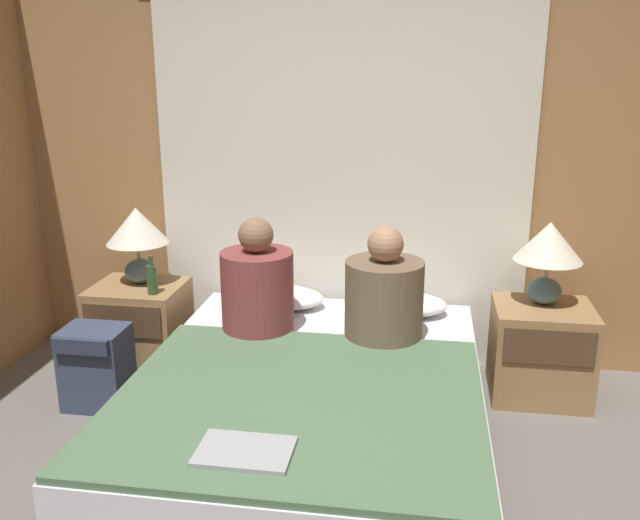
{
  "coord_description": "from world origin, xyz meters",
  "views": [
    {
      "loc": [
        0.49,
        -1.85,
        1.78
      ],
      "look_at": [
        0.0,
        1.27,
        0.85
      ],
      "focal_mm": 38.0,
      "sensor_mm": 36.0,
      "label": 1
    }
  ],
  "objects_px": {
    "bed": "(310,411)",
    "lamp_right": "(548,249)",
    "pillow_right": "(395,303)",
    "person_right_in_bed": "(384,296)",
    "backpack_on_floor": "(96,363)",
    "beer_bottle_on_left_stand": "(152,279)",
    "person_left_in_bed": "(257,288)",
    "lamp_left": "(137,232)",
    "nightstand_left": "(140,326)",
    "pillow_left": "(274,297)",
    "laptop_on_bed": "(245,451)",
    "nightstand_right": "(540,351)"
  },
  "relations": [
    {
      "from": "lamp_left",
      "to": "backpack_on_floor",
      "type": "distance_m",
      "value": 0.8
    },
    {
      "from": "person_left_in_bed",
      "to": "backpack_on_floor",
      "type": "relative_size",
      "value": 1.42
    },
    {
      "from": "lamp_right",
      "to": "pillow_left",
      "type": "bearing_deg",
      "value": 178.79
    },
    {
      "from": "nightstand_right",
      "to": "person_left_in_bed",
      "type": "distance_m",
      "value": 1.58
    },
    {
      "from": "bed",
      "to": "beer_bottle_on_left_stand",
      "type": "xyz_separation_m",
      "value": [
        -1.0,
        0.61,
        0.41
      ]
    },
    {
      "from": "person_right_in_bed",
      "to": "beer_bottle_on_left_stand",
      "type": "xyz_separation_m",
      "value": [
        -1.31,
        0.17,
        -0.03
      ]
    },
    {
      "from": "bed",
      "to": "person_left_in_bed",
      "type": "bearing_deg",
      "value": 128.82
    },
    {
      "from": "lamp_left",
      "to": "backpack_on_floor",
      "type": "height_order",
      "value": "lamp_left"
    },
    {
      "from": "beer_bottle_on_left_stand",
      "to": "laptop_on_bed",
      "type": "xyz_separation_m",
      "value": [
        0.89,
        -1.36,
        -0.17
      ]
    },
    {
      "from": "nightstand_left",
      "to": "lamp_right",
      "type": "height_order",
      "value": "lamp_right"
    },
    {
      "from": "person_left_in_bed",
      "to": "person_right_in_bed",
      "type": "xyz_separation_m",
      "value": [
        0.66,
        0.0,
        -0.01
      ]
    },
    {
      "from": "pillow_left",
      "to": "person_right_in_bed",
      "type": "xyz_separation_m",
      "value": [
        0.66,
        -0.39,
        0.17
      ]
    },
    {
      "from": "person_right_in_bed",
      "to": "lamp_left",
      "type": "bearing_deg",
      "value": 166.34
    },
    {
      "from": "pillow_right",
      "to": "backpack_on_floor",
      "type": "bearing_deg",
      "value": -159.34
    },
    {
      "from": "bed",
      "to": "lamp_right",
      "type": "xyz_separation_m",
      "value": [
        1.15,
        0.79,
        0.63
      ]
    },
    {
      "from": "nightstand_left",
      "to": "lamp_left",
      "type": "xyz_separation_m",
      "value": [
        0.0,
        0.06,
        0.56
      ]
    },
    {
      "from": "nightstand_right",
      "to": "person_right_in_bed",
      "type": "xyz_separation_m",
      "value": [
        -0.84,
        -0.29,
        0.37
      ]
    },
    {
      "from": "beer_bottle_on_left_stand",
      "to": "backpack_on_floor",
      "type": "distance_m",
      "value": 0.55
    },
    {
      "from": "pillow_right",
      "to": "person_left_in_bed",
      "type": "relative_size",
      "value": 0.94
    },
    {
      "from": "pillow_left",
      "to": "person_left_in_bed",
      "type": "bearing_deg",
      "value": -89.87
    },
    {
      "from": "lamp_right",
      "to": "beer_bottle_on_left_stand",
      "type": "relative_size",
      "value": 2.01
    },
    {
      "from": "beer_bottle_on_left_stand",
      "to": "lamp_left",
      "type": "bearing_deg",
      "value": 129.48
    },
    {
      "from": "pillow_left",
      "to": "person_left_in_bed",
      "type": "height_order",
      "value": "person_left_in_bed"
    },
    {
      "from": "person_left_in_bed",
      "to": "laptop_on_bed",
      "type": "height_order",
      "value": "person_left_in_bed"
    },
    {
      "from": "pillow_left",
      "to": "backpack_on_floor",
      "type": "relative_size",
      "value": 1.33
    },
    {
      "from": "person_left_in_bed",
      "to": "beer_bottle_on_left_stand",
      "type": "relative_size",
      "value": 2.77
    },
    {
      "from": "lamp_left",
      "to": "person_left_in_bed",
      "type": "distance_m",
      "value": 0.89
    },
    {
      "from": "pillow_left",
      "to": "laptop_on_bed",
      "type": "relative_size",
      "value": 1.7
    },
    {
      "from": "nightstand_left",
      "to": "pillow_left",
      "type": "xyz_separation_m",
      "value": [
        0.8,
        0.09,
        0.2
      ]
    },
    {
      "from": "beer_bottle_on_left_stand",
      "to": "person_left_in_bed",
      "type": "bearing_deg",
      "value": -14.99
    },
    {
      "from": "lamp_left",
      "to": "nightstand_left",
      "type": "bearing_deg",
      "value": -90.0
    },
    {
      "from": "bed",
      "to": "lamp_left",
      "type": "xyz_separation_m",
      "value": [
        -1.15,
        0.79,
        0.63
      ]
    },
    {
      "from": "bed",
      "to": "person_left_in_bed",
      "type": "distance_m",
      "value": 0.72
    },
    {
      "from": "lamp_left",
      "to": "beer_bottle_on_left_stand",
      "type": "bearing_deg",
      "value": -50.52
    },
    {
      "from": "nightstand_left",
      "to": "beer_bottle_on_left_stand",
      "type": "relative_size",
      "value": 2.31
    },
    {
      "from": "bed",
      "to": "lamp_left",
      "type": "relative_size",
      "value": 4.55
    },
    {
      "from": "nightstand_right",
      "to": "person_right_in_bed",
      "type": "distance_m",
      "value": 0.97
    },
    {
      "from": "bed",
      "to": "lamp_right",
      "type": "distance_m",
      "value": 1.53
    },
    {
      "from": "nightstand_left",
      "to": "pillow_right",
      "type": "height_order",
      "value": "pillow_right"
    },
    {
      "from": "lamp_left",
      "to": "person_right_in_bed",
      "type": "bearing_deg",
      "value": -13.66
    },
    {
      "from": "pillow_right",
      "to": "bed",
      "type": "bearing_deg",
      "value": -113.16
    },
    {
      "from": "nightstand_left",
      "to": "lamp_left",
      "type": "height_order",
      "value": "lamp_left"
    },
    {
      "from": "pillow_right",
      "to": "lamp_right",
      "type": "bearing_deg",
      "value": -2.27
    },
    {
      "from": "pillow_right",
      "to": "backpack_on_floor",
      "type": "relative_size",
      "value": 1.33
    },
    {
      "from": "nightstand_left",
      "to": "lamp_right",
      "type": "relative_size",
      "value": 1.14
    },
    {
      "from": "backpack_on_floor",
      "to": "beer_bottle_on_left_stand",
      "type": "bearing_deg",
      "value": 63.19
    },
    {
      "from": "bed",
      "to": "beer_bottle_on_left_stand",
      "type": "height_order",
      "value": "beer_bottle_on_left_stand"
    },
    {
      "from": "lamp_right",
      "to": "person_right_in_bed",
      "type": "height_order",
      "value": "person_right_in_bed"
    },
    {
      "from": "nightstand_left",
      "to": "pillow_left",
      "type": "bearing_deg",
      "value": 6.61
    },
    {
      "from": "nightstand_left",
      "to": "laptop_on_bed",
      "type": "height_order",
      "value": "nightstand_left"
    }
  ]
}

